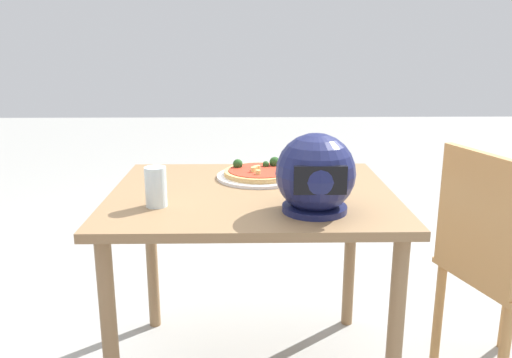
{
  "coord_description": "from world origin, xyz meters",
  "views": [
    {
      "loc": [
        0.02,
        1.8,
        1.26
      ],
      "look_at": [
        -0.02,
        -0.09,
        0.76
      ],
      "focal_mm": 36.85,
      "sensor_mm": 36.0,
      "label": 1
    }
  ],
  "objects_px": {
    "dining_table": "(252,216)",
    "pizza": "(260,172)",
    "motorcycle_helmet": "(315,175)",
    "chair_side": "(495,259)",
    "drinking_glass": "(156,187)"
  },
  "relations": [
    {
      "from": "dining_table",
      "to": "chair_side",
      "type": "distance_m",
      "value": 0.88
    },
    {
      "from": "drinking_glass",
      "to": "motorcycle_helmet",
      "type": "bearing_deg",
      "value": 172.84
    },
    {
      "from": "dining_table",
      "to": "chair_side",
      "type": "relative_size",
      "value": 1.11
    },
    {
      "from": "pizza",
      "to": "drinking_glass",
      "type": "relative_size",
      "value": 2.15
    },
    {
      "from": "pizza",
      "to": "motorcycle_helmet",
      "type": "distance_m",
      "value": 0.46
    },
    {
      "from": "pizza",
      "to": "drinking_glass",
      "type": "bearing_deg",
      "value": 46.16
    },
    {
      "from": "drinking_glass",
      "to": "chair_side",
      "type": "relative_size",
      "value": 0.14
    },
    {
      "from": "dining_table",
      "to": "chair_side",
      "type": "xyz_separation_m",
      "value": [
        -0.86,
        0.09,
        -0.14
      ]
    },
    {
      "from": "motorcycle_helmet",
      "to": "dining_table",
      "type": "bearing_deg",
      "value": -50.18
    },
    {
      "from": "dining_table",
      "to": "motorcycle_helmet",
      "type": "xyz_separation_m",
      "value": [
        -0.19,
        0.23,
        0.21
      ]
    },
    {
      "from": "motorcycle_helmet",
      "to": "chair_side",
      "type": "distance_m",
      "value": 0.77
    },
    {
      "from": "dining_table",
      "to": "pizza",
      "type": "bearing_deg",
      "value": -100.17
    },
    {
      "from": "dining_table",
      "to": "pizza",
      "type": "xyz_separation_m",
      "value": [
        -0.03,
        -0.19,
        0.12
      ]
    },
    {
      "from": "dining_table",
      "to": "motorcycle_helmet",
      "type": "relative_size",
      "value": 4.02
    },
    {
      "from": "pizza",
      "to": "drinking_glass",
      "type": "xyz_separation_m",
      "value": [
        0.34,
        0.36,
        0.04
      ]
    }
  ]
}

